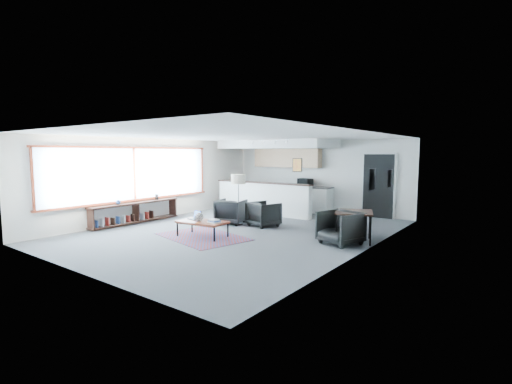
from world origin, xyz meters
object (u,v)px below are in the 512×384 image
Objects in this scene: laptop at (196,217)px; book_stack at (214,221)px; armchair_right at (264,213)px; dining_table at (354,214)px; dining_chair_far at (348,223)px; armchair_left at (231,210)px; microwave at (305,181)px; floor_lamp at (238,181)px; coffee_table at (202,222)px; dining_chair_near at (340,229)px; ceramic_pot at (199,217)px.

laptop is 1.09× the size of book_stack.
dining_table is (2.82, -0.20, 0.27)m from armchair_right.
dining_table is at bearing 133.85° from dining_chair_far.
laptop is at bearing 80.85° from armchair_left.
armchair_right is 3.30m from microwave.
coffee_table is at bearing -79.93° from floor_lamp.
armchair_right is at bearing 79.67° from laptop.
dining_table is 1.53× the size of dining_chair_near.
armchair_left is at bearing 22.51° from dining_chair_far.
ceramic_pot is at bearing -81.91° from floor_lamp.
floor_lamp is at bearing -179.58° from dining_table.
floor_lamp is (-0.27, 1.91, 0.79)m from ceramic_pot.
armchair_left is 3.52m from dining_chair_far.
floor_lamp reaches higher than coffee_table.
book_stack reaches higher than coffee_table.
dining_chair_far is at bearing 34.29° from coffee_table.
book_stack is (0.75, -0.09, -0.02)m from laptop.
dining_table reaches higher than laptop.
microwave is at bearing 84.27° from floor_lamp.
dining_chair_far is (3.45, 0.69, -0.11)m from armchair_left.
ceramic_pot reaches higher than book_stack.
dining_table reaches higher than ceramic_pot.
floor_lamp reaches higher than laptop.
microwave is at bearing 89.22° from ceramic_pot.
armchair_left is 1.62× the size of microwave.
armchair_left is 1.11× the size of dining_chair_near.
dining_chair_near is (2.70, -0.69, -0.03)m from armchair_right.
armchair_right is 1.57× the size of microwave.
armchair_left is at bearing 105.94° from ceramic_pot.
dining_chair_far is at bearing 41.27° from ceramic_pot.
laptop is 5.23m from microwave.
dining_chair_near is at bearing 31.68° from laptop.
microwave reaches higher than dining_chair_far.
armchair_right is 2.46m from dining_chair_far.
laptop is at bearing -84.86° from microwave.
dining_chair_far is at bearing 48.18° from laptop.
coffee_table is 0.38m from laptop.
armchair_right reaches higher than dining_chair_near.
dining_table is (3.61, 1.77, 0.19)m from laptop.
floor_lamp is 2.99× the size of microwave.
ceramic_pot is 0.15× the size of floor_lamp.
microwave is at bearing -117.19° from armchair_left.
armchair_left is (-0.99, 1.81, -0.04)m from book_stack.
coffee_table is at bearing -80.99° from microwave.
laptop is 0.47× the size of dining_chair_near.
floor_lamp is at bearing 100.72° from laptop.
laptop is 4.03m from dining_table.
dining_chair_near reaches higher than book_stack.
dining_chair_near is (3.14, 1.39, -0.01)m from coffee_table.
coffee_table is 2.10m from floor_lamp.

